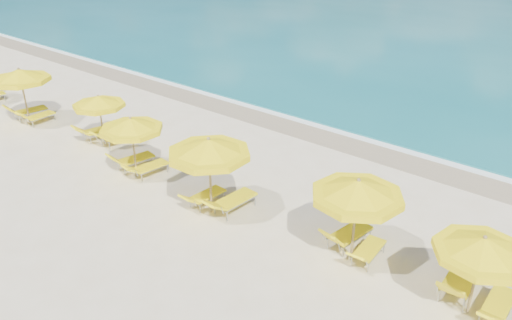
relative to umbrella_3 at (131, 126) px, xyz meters
The scene contains 22 objects.
ground_plane 4.58m from the umbrella_3, ahead, with size 120.00×120.00×0.00m, color beige.
wet_sand_band 8.96m from the umbrella_3, 61.69° to the left, with size 120.00×2.60×0.01m, color tan.
foam_line 9.66m from the umbrella_3, 63.99° to the left, with size 120.00×1.20×0.03m, color white.
whitecap_near 17.51m from the umbrella_3, 96.10° to the left, with size 14.00×0.36×0.05m, color white.
umbrella_1 7.79m from the umbrella_3, behind, with size 3.03×3.03×2.58m.
umbrella_2 3.38m from the umbrella_3, 164.47° to the left, with size 2.14×2.14×2.11m.
umbrella_3 is the anchor object (origin of this frame).
umbrella_4 3.91m from the umbrella_3, ahead, with size 3.29×3.29×2.60m.
umbrella_5 8.53m from the umbrella_3, ahead, with size 2.92×2.92×2.49m.
umbrella_6 11.72m from the umbrella_3, ahead, with size 2.57×2.57×2.20m.
lounger_1_left 8.49m from the umbrella_3, behind, with size 0.89×1.87×0.86m.
lounger_1_right 7.60m from the umbrella_3, behind, with size 0.64×1.63×0.78m.
lounger_2_left 4.30m from the umbrella_3, 163.43° to the left, with size 1.00×1.98×0.82m.
lounger_2_right 3.49m from the umbrella_3, 156.26° to the left, with size 0.68×1.84×0.83m.
lounger_3_left 1.79m from the umbrella_3, 147.24° to the left, with size 0.88×1.79×0.83m.
lounger_3_right 1.80m from the umbrella_3, 34.80° to the left, with size 0.75×1.73×0.68m.
lounger_4_left 3.84m from the umbrella_3, ahead, with size 0.62×1.65×0.69m.
lounger_4_right 4.72m from the umbrella_3, ahead, with size 0.75×1.97×0.78m.
lounger_5_left 8.39m from the umbrella_3, ahead, with size 0.87×1.85×0.89m.
lounger_5_right 9.10m from the umbrella_3, ahead, with size 0.64×1.62×0.73m.
lounger_6_left 11.46m from the umbrella_3, ahead, with size 0.77×1.98×0.96m.
lounger_6_right 12.41m from the umbrella_3, ahead, with size 0.59×1.70×0.68m.
Camera 1 is at (9.44, -9.93, 8.48)m, focal length 35.00 mm.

